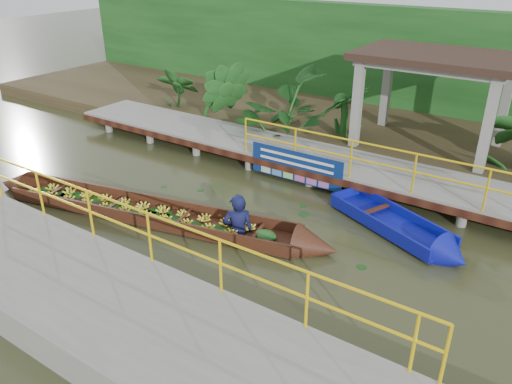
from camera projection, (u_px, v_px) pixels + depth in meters
The scene contains 10 objects.
ground at pixel (220, 214), 12.12m from camera, with size 80.00×80.00×0.00m, color #2E3219.
land_strip at pixel (349, 124), 17.62m from camera, with size 30.00×8.00×0.45m, color #322819.
far_dock at pixel (292, 153), 14.46m from camera, with size 16.00×2.06×1.66m.
near_dock at pixel (114, 314), 8.35m from camera, with size 18.00×2.40×1.73m.
pavilion at pixel (437, 67), 14.09m from camera, with size 4.40×3.00×3.00m.
foliage_backdrop at pixel (381, 62), 18.71m from camera, with size 30.00×0.80×4.00m, color #174315.
vendor_boat at pixel (165, 210), 11.69m from camera, with size 9.22×2.80×2.32m.
moored_blue_boat at pixel (419, 239), 10.79m from camera, with size 3.65×2.29×0.86m.
blue_banner at pixel (296, 166), 13.38m from camera, with size 2.75×0.04×0.86m.
tropical_plants at pixel (332, 113), 15.36m from camera, with size 14.31×1.31×1.64m.
Camera 1 is at (6.66, -8.36, 5.81)m, focal length 35.00 mm.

